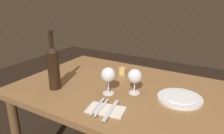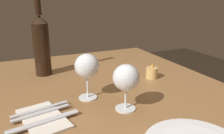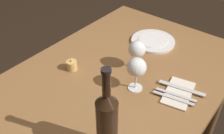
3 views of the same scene
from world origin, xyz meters
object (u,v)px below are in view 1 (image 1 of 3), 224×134
object	(u,v)px
votive_candle	(122,71)
fork_outer	(98,106)
wine_bottle	(53,67)
fork_inner	(102,107)
wine_glass_left	(135,77)
folded_napkin	(106,110)
wine_glass_right	(108,75)
dinner_plate	(180,98)
table_knife	(111,110)

from	to	relation	value
votive_candle	fork_outer	world-z (taller)	votive_candle
wine_bottle	fork_inner	distance (m)	0.42
wine_glass_left	folded_napkin	xyz separation A→B (m)	(-0.04, -0.25, -0.10)
votive_candle	wine_glass_left	bearing A→B (deg)	-48.59
wine_glass_right	wine_bottle	distance (m)	0.34
dinner_plate	fork_inner	xyz separation A→B (m)	(-0.32, -0.31, 0.00)
dinner_plate	fork_outer	distance (m)	0.46
fork_inner	fork_outer	bearing A→B (deg)	180.00
wine_glass_left	dinner_plate	distance (m)	0.28
wine_glass_right	votive_candle	xyz separation A→B (m)	(-0.08, 0.32, -0.09)
wine_glass_right	dinner_plate	distance (m)	0.42
wine_glass_left	fork_inner	bearing A→B (deg)	-104.14
fork_inner	table_knife	size ratio (longest dim) A/B	0.85
wine_glass_right	folded_napkin	distance (m)	0.22
votive_candle	wine_bottle	bearing A→B (deg)	-119.81
wine_bottle	folded_napkin	size ratio (longest dim) A/B	1.75
wine_glass_right	wine_bottle	xyz separation A→B (m)	(-0.32, -0.10, 0.03)
wine_glass_left	fork_outer	world-z (taller)	wine_glass_left
dinner_plate	fork_outer	size ratio (longest dim) A/B	1.38
wine_glass_left	votive_candle	world-z (taller)	wine_glass_left
votive_candle	dinner_plate	xyz separation A→B (m)	(0.46, -0.18, -0.02)
votive_candle	folded_napkin	distance (m)	0.52
votive_candle	fork_inner	world-z (taller)	votive_candle
votive_candle	dinner_plate	size ratio (longest dim) A/B	0.27
fork_outer	dinner_plate	bearing A→B (deg)	42.13
table_knife	votive_candle	bearing A→B (deg)	112.14
folded_napkin	votive_candle	bearing A→B (deg)	109.08
wine_glass_right	wine_bottle	size ratio (longest dim) A/B	0.45
wine_glass_left	fork_inner	world-z (taller)	wine_glass_left
dinner_plate	wine_glass_right	bearing A→B (deg)	-159.86
votive_candle	folded_napkin	size ratio (longest dim) A/B	0.32
folded_napkin	fork_outer	bearing A→B (deg)	180.00
wine_glass_right	folded_napkin	size ratio (longest dim) A/B	0.78
fork_outer	table_knife	size ratio (longest dim) A/B	0.85
wine_glass_left	table_knife	xyz separation A→B (m)	(-0.01, -0.25, -0.09)
votive_candle	wine_glass_right	bearing A→B (deg)	-76.00
dinner_plate	folded_napkin	size ratio (longest dim) A/B	1.19
wine_bottle	table_knife	world-z (taller)	wine_bottle
wine_bottle	folded_napkin	bearing A→B (deg)	-8.94
wine_bottle	wine_glass_left	bearing A→B (deg)	22.66
votive_candle	table_knife	distance (m)	0.53
wine_bottle	votive_candle	bearing A→B (deg)	60.19
folded_napkin	fork_outer	size ratio (longest dim) A/B	1.16
wine_glass_left	votive_candle	size ratio (longest dim) A/B	2.25
wine_glass_right	table_knife	world-z (taller)	wine_glass_right
fork_outer	table_knife	world-z (taller)	same
dinner_plate	fork_inner	size ratio (longest dim) A/B	1.38
wine_glass_left	votive_candle	xyz separation A→B (m)	(-0.21, 0.24, -0.08)
votive_candle	fork_inner	size ratio (longest dim) A/B	0.37
wine_bottle	folded_napkin	xyz separation A→B (m)	(0.41, -0.07, -0.14)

